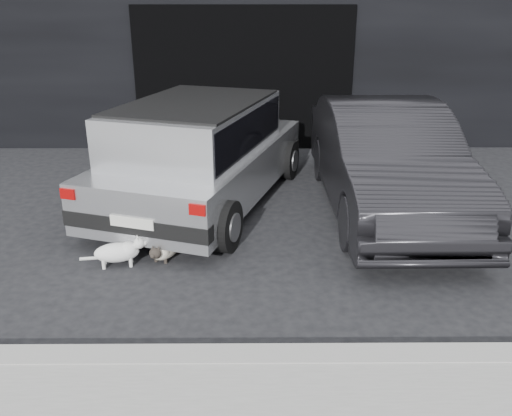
{
  "coord_description": "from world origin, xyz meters",
  "views": [
    {
      "loc": [
        1.16,
        -6.16,
        2.75
      ],
      "look_at": [
        1.2,
        -0.58,
        0.56
      ],
      "focal_mm": 38.0,
      "sensor_mm": 36.0,
      "label": 1
    }
  ],
  "objects_px": {
    "second_car": "(386,159)",
    "cat_siamese": "(165,250)",
    "silver_hatchback": "(200,149)",
    "cat_white": "(120,252)"
  },
  "relations": [
    {
      "from": "silver_hatchback",
      "to": "cat_white",
      "type": "xyz_separation_m",
      "value": [
        -0.73,
        -1.88,
        -0.64
      ]
    },
    {
      "from": "silver_hatchback",
      "to": "cat_white",
      "type": "bearing_deg",
      "value": -92.89
    },
    {
      "from": "cat_siamese",
      "to": "cat_white",
      "type": "relative_size",
      "value": 0.98
    },
    {
      "from": "silver_hatchback",
      "to": "cat_siamese",
      "type": "height_order",
      "value": "silver_hatchback"
    },
    {
      "from": "silver_hatchback",
      "to": "cat_siamese",
      "type": "distance_m",
      "value": 1.88
    },
    {
      "from": "second_car",
      "to": "cat_siamese",
      "type": "height_order",
      "value": "second_car"
    },
    {
      "from": "silver_hatchback",
      "to": "cat_siamese",
      "type": "relative_size",
      "value": 6.28
    },
    {
      "from": "silver_hatchback",
      "to": "cat_siamese",
      "type": "bearing_deg",
      "value": -80.47
    },
    {
      "from": "second_car",
      "to": "cat_siamese",
      "type": "relative_size",
      "value": 6.35
    },
    {
      "from": "second_car",
      "to": "cat_white",
      "type": "height_order",
      "value": "second_car"
    }
  ]
}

